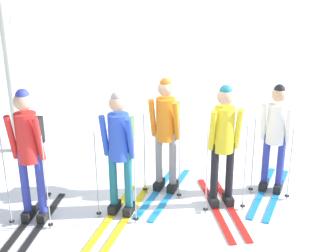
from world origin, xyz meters
TOP-DOWN VIEW (x-y plane):
  - ground_plane at (0.00, 0.00)m, footprint 400.00×400.00m
  - skier_in_red at (-1.62, -0.67)m, footprint 0.61×1.63m
  - skier_in_blue at (-0.48, -0.43)m, footprint 0.66×1.82m
  - skier_in_orange at (0.09, 0.28)m, footprint 0.75×1.69m
  - skier_in_yellow at (0.91, -0.13)m, footprint 0.71×1.79m
  - skier_in_white at (1.69, 0.37)m, footprint 0.83×1.70m
  - birch_tree_slender at (-2.73, 1.58)m, footprint 0.75×1.04m

SIDE VIEW (x-z plane):
  - ground_plane at x=0.00m, z-range 0.00..0.00m
  - skier_in_white at x=1.69m, z-range 0.10..1.78m
  - skier_in_yellow at x=0.91m, z-range 0.09..1.89m
  - skier_in_blue at x=-0.48m, z-range 0.11..1.89m
  - skier_in_orange at x=0.09m, z-range 0.12..1.90m
  - skier_in_red at x=-1.62m, z-range 0.14..1.99m
  - birch_tree_slender at x=-2.73m, z-range 0.04..3.82m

